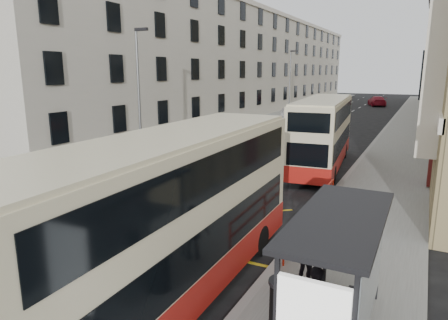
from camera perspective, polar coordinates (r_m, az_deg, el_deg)
The scene contains 20 objects.
ground at distance 13.52m, azimuth -22.25°, elevation -13.16°, with size 200.00×200.00×0.00m, color black.
pavement_right at distance 38.18m, azimuth 24.41°, elevation 3.09°, with size 4.00×120.00×0.15m, color slate.
pavement_left at distance 41.78m, azimuth 2.67°, elevation 4.94°, with size 3.00×120.00×0.15m, color slate.
kerb_right at distance 38.31m, azimuth 21.43°, elevation 3.38°, with size 0.25×120.00×0.15m, color gray.
kerb_left at distance 41.19m, azimuth 4.58°, elevation 4.80°, with size 0.25×120.00×0.15m, color gray.
road_markings at distance 53.89m, azimuth 16.73°, elevation 6.09°, with size 10.00×110.00×0.01m, color silver, non-canonical shape.
terrace_left at distance 57.98m, azimuth 3.75°, elevation 13.47°, with size 9.18×79.00×13.25m.
bus_shelter at distance 8.24m, azimuth 16.48°, elevation -13.33°, with size 1.65×4.25×2.70m.
guard_railing at distance 14.69m, azimuth 12.64°, elevation -6.80°, with size 0.06×6.56×1.01m.
street_lamp_near at distance 25.35m, azimuth -12.03°, elevation 10.04°, with size 0.93×0.18×8.00m.
street_lamp_far at distance 52.22m, azimuth 9.45°, elevation 11.35°, with size 0.93×0.18×8.00m.
double_decker_front at distance 9.82m, azimuth -7.84°, elevation -8.49°, with size 2.65×10.64×4.22m.
double_decker_rear at distance 24.21m, azimuth 13.90°, elevation 3.76°, with size 3.34×10.45×4.10m.
litter_bin at distance 9.43m, azimuth 8.33°, elevation -19.34°, with size 0.64×0.64×1.05m.
pedestrian_mid at distance 9.15m, azimuth 13.19°, elevation -19.07°, with size 0.74×0.58×1.53m, color black.
pedestrian_far at distance 10.83m, azimuth 11.84°, elevation -13.22°, with size 0.99×0.41×1.70m, color black.
white_van at distance 49.36m, azimuth 9.54°, elevation 6.74°, with size 2.43×5.26×1.46m, color silver.
car_silver at distance 65.31m, azimuth 14.20°, elevation 7.86°, with size 1.53×3.80×1.30m, color #B6BABF.
car_dark at distance 74.06m, azimuth 16.62°, elevation 8.26°, with size 1.40×4.01×1.32m, color black.
car_red at distance 70.68m, azimuth 21.01°, elevation 7.87°, with size 2.23×5.47×1.59m, color #A31528.
Camera 1 is at (9.53, -7.73, 5.67)m, focal length 32.00 mm.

